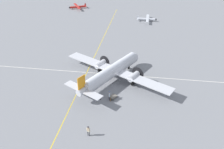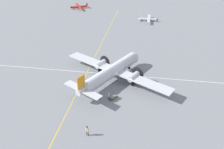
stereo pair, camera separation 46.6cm
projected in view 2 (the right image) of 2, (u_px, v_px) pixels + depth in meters
The scene contains 11 objects.
ground_plane at pixel (112, 81), 48.34m from camera, with size 300.00×300.00×0.00m, color slate.
apron_line_eastwest at pixel (84, 78), 49.17m from camera, with size 120.00×0.16×0.01m.
apron_line_northsouth at pixel (114, 74), 50.64m from camera, with size 0.16×120.00×0.01m.
airliner_main at pixel (113, 70), 47.32m from camera, with size 19.56×24.91×5.61m.
crew_foreground at pixel (87, 130), 34.02m from camera, with size 0.38×0.62×1.87m.
passenger_boarding at pixel (109, 95), 41.88m from camera, with size 0.63×0.35×1.87m.
suitcase_near_door at pixel (100, 98), 42.53m from camera, with size 0.44×0.18×0.59m.
suitcase_upright_spare at pixel (110, 99), 42.04m from camera, with size 0.37×0.15×0.65m.
baggage_cart at pixel (113, 97), 42.85m from camera, with size 1.98×1.79×0.56m.
light_aircraft_distant at pixel (79, 7), 101.08m from camera, with size 10.17×8.00×2.09m.
light_aircraft_taxiing at pixel (148, 19), 84.69m from camera, with size 10.26×7.58×1.98m.
Camera 2 is at (40.18, 6.25, 26.17)m, focal length 35.00 mm.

